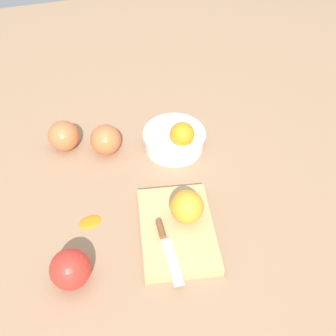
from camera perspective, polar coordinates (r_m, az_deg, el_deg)
The scene contains 9 objects.
ground_plane at distance 0.94m, azimuth -3.36°, elevation -3.74°, with size 2.40×2.40×0.00m, color #997556.
bowl at distance 1.03m, azimuth 1.05°, elevation 4.42°, with size 0.17×0.17×0.09m.
cutting_board at distance 0.86m, azimuth 1.33°, elevation -8.97°, with size 0.23×0.16×0.02m, color tan.
orange_on_board at distance 0.84m, azimuth 2.77°, elevation -5.64°, with size 0.07×0.07×0.07m, color orange.
knife at distance 0.82m, azimuth -0.42°, elevation -10.86°, with size 0.16×0.03×0.01m.
apple_front_right at distance 0.79m, azimuth -14.08°, elevation -14.14°, with size 0.08×0.08×0.08m, color red.
apple_front_left at distance 1.06m, azimuth -14.99°, elevation 4.54°, with size 0.08×0.08×0.08m, color #CC6638.
apple_front_left_2 at distance 1.03m, azimuth -9.09°, elevation 4.10°, with size 0.08×0.08×0.08m, color #CC6638.
citrus_peel at distance 0.90m, azimuth -11.37°, elevation -7.61°, with size 0.05×0.04×0.01m, color orange.
Camera 1 is at (0.60, -0.13, 0.71)m, focal length 41.72 mm.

